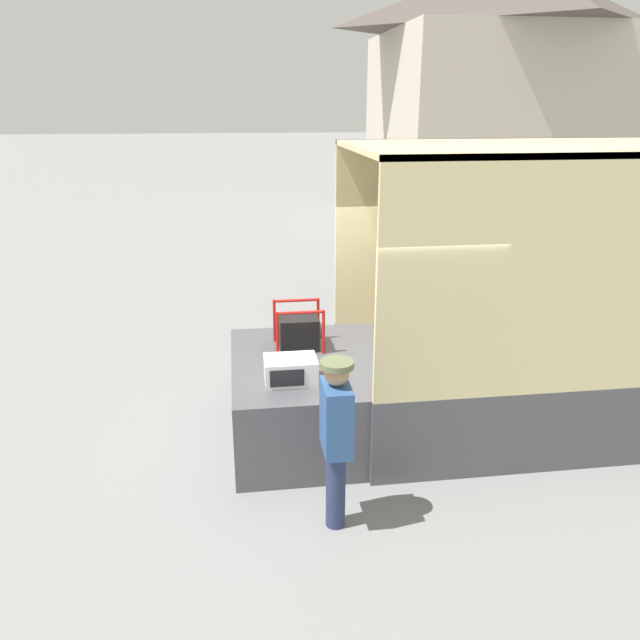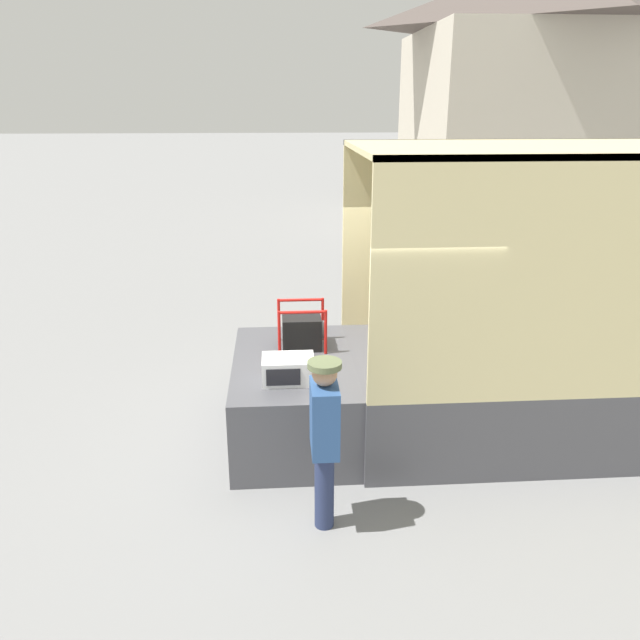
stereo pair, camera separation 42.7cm
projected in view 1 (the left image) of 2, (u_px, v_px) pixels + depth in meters
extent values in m
plane|color=gray|center=(349.00, 429.00, 7.54)|extent=(160.00, 160.00, 0.00)
cube|color=#4C4C51|center=(551.00, 382.00, 7.71)|extent=(5.05, 2.41, 0.94)
cube|color=beige|center=(523.00, 231.00, 8.27)|extent=(5.05, 0.06, 2.37)
cube|color=beige|center=(630.00, 277.00, 6.07)|extent=(5.05, 0.06, 2.37)
cube|color=beige|center=(582.00, 147.00, 6.79)|extent=(5.05, 2.41, 0.06)
cylinder|color=orange|center=(417.00, 315.00, 8.07)|extent=(0.31, 0.31, 0.39)
cube|color=#2D7F33|center=(504.00, 342.00, 7.36)|extent=(0.44, 0.32, 0.26)
cube|color=#2D7F33|center=(612.00, 333.00, 7.59)|extent=(0.44, 0.32, 0.29)
cube|color=#4C4C51|center=(292.00, 398.00, 7.30)|extent=(1.38, 2.29, 0.94)
cube|color=white|center=(291.00, 370.00, 6.57)|extent=(0.55, 0.40, 0.27)
cube|color=black|center=(287.00, 378.00, 6.37)|extent=(0.35, 0.01, 0.18)
cube|color=black|center=(298.00, 332.00, 7.48)|extent=(0.46, 0.41, 0.39)
cylinder|color=slate|center=(314.00, 330.00, 7.50)|extent=(0.17, 0.22, 0.22)
cylinder|color=red|center=(277.00, 334.00, 7.20)|extent=(0.04, 0.04, 0.54)
cylinder|color=red|center=(323.00, 332.00, 7.27)|extent=(0.04, 0.04, 0.54)
cylinder|color=red|center=(274.00, 321.00, 7.64)|extent=(0.04, 0.04, 0.54)
cylinder|color=red|center=(318.00, 319.00, 7.71)|extent=(0.04, 0.04, 0.54)
cylinder|color=red|center=(300.00, 313.00, 7.15)|extent=(0.54, 0.04, 0.04)
cylinder|color=red|center=(296.00, 300.00, 7.59)|extent=(0.54, 0.04, 0.04)
cylinder|color=navy|center=(336.00, 488.00, 5.70)|extent=(0.18, 0.18, 0.80)
cube|color=#2D5189|center=(336.00, 418.00, 5.47)|extent=(0.24, 0.44, 0.63)
sphere|color=tan|center=(337.00, 373.00, 5.33)|extent=(0.22, 0.22, 0.22)
cylinder|color=#606B47|center=(337.00, 364.00, 5.30)|extent=(0.30, 0.30, 0.06)
cube|color=beige|center=(503.00, 128.00, 20.67)|extent=(7.81, 6.83, 5.89)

